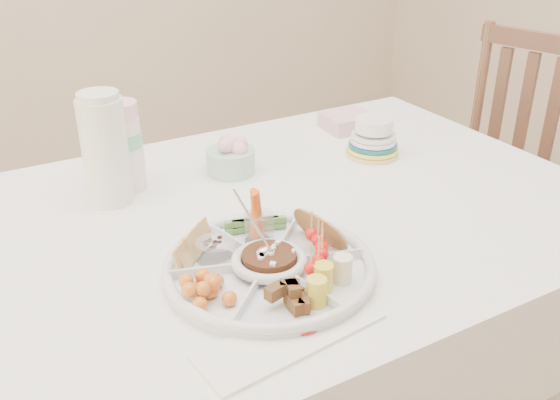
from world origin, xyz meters
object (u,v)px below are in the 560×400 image
dining_table (270,347)px  party_tray (269,264)px  chair (488,187)px  plate_stack (373,139)px  thermos (105,148)px

dining_table → party_tray: party_tray is taller
dining_table → chair: (0.96, 0.22, 0.12)m
party_tray → plate_stack: bearing=35.2°
thermos → plate_stack: bearing=-6.7°
dining_table → thermos: thermos is taller
thermos → plate_stack: 0.68m
chair → party_tray: bearing=-172.0°
dining_table → chair: size_ratio=1.54×
chair → thermos: thermos is taller
chair → party_tray: chair is taller
dining_table → plate_stack: plate_stack is taller
party_tray → dining_table: bearing=61.3°
dining_table → thermos: 0.62m
party_tray → thermos: size_ratio=1.48×
dining_table → plate_stack: (0.39, 0.14, 0.42)m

